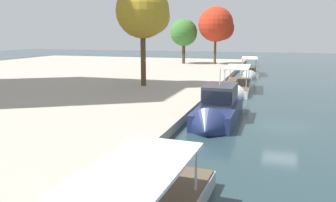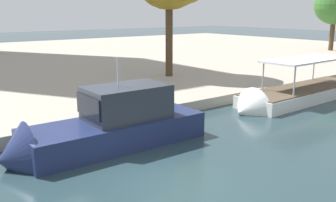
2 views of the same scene
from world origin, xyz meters
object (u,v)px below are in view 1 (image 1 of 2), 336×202
tree_2 (217,25)px  tree_3 (146,12)px  motor_yacht_2 (217,111)px  tree_0 (184,32)px  tour_boat_4 (249,74)px  tour_boat_3 (236,89)px

tree_2 → tree_3: tree_3 is taller
motor_yacht_2 → tree_0: bearing=-161.5°
tour_boat_4 → tree_3: size_ratio=1.05×
tour_boat_3 → tree_0: (29.27, 14.21, 6.90)m
tree_2 → tree_3: 32.68m
tour_boat_3 → tree_0: bearing=-155.6°
tree_3 → tour_boat_4: bearing=-29.0°
tour_boat_4 → tree_0: tree_0 is taller
tour_boat_4 → tree_2: size_ratio=1.06×
tree_2 → tour_boat_4: bearing=-149.6°
tour_boat_3 → tour_boat_4: (17.20, -0.28, -0.08)m
motor_yacht_2 → tour_boat_4: (32.06, -0.21, -0.56)m
tree_0 → tree_3: size_ratio=0.78×
tree_0 → tour_boat_3: bearing=-154.1°
tour_boat_4 → tree_0: bearing=-134.1°
tour_boat_3 → tree_2: size_ratio=1.10×
tree_3 → motor_yacht_2: bearing=-139.5°
tree_0 → motor_yacht_2: bearing=-162.1°
motor_yacht_2 → tour_boat_3: 14.88m
motor_yacht_2 → tour_boat_4: size_ratio=0.77×
tree_0 → tree_2: (0.84, -6.92, 1.46)m
tour_boat_4 → tree_2: (12.92, 7.57, 8.44)m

